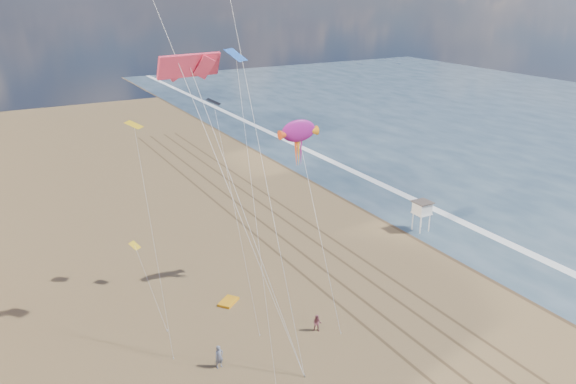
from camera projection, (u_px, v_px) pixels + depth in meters
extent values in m
plane|color=#42301E|center=(379.00, 199.00, 77.76)|extent=(260.00, 260.00, 0.00)
plane|color=white|center=(402.00, 194.00, 79.67)|extent=(260.00, 260.00, 0.00)
cube|color=brown|center=(286.00, 260.00, 60.35)|extent=(0.28, 120.00, 0.01)
cube|color=brown|center=(305.00, 256.00, 61.44)|extent=(0.28, 120.00, 0.01)
cube|color=brown|center=(327.00, 250.00, 62.71)|extent=(0.28, 120.00, 0.01)
cube|color=brown|center=(343.00, 246.00, 63.72)|extent=(0.28, 120.00, 0.01)
cylinder|color=silver|center=(420.00, 226.00, 66.59)|extent=(0.14, 0.14, 2.07)
cylinder|color=silver|center=(429.00, 223.00, 67.22)|extent=(0.14, 0.14, 2.07)
cylinder|color=silver|center=(413.00, 222.00, 67.72)|extent=(0.14, 0.14, 2.07)
cylinder|color=silver|center=(421.00, 220.00, 68.35)|extent=(0.14, 0.14, 2.07)
cube|color=silver|center=(422.00, 213.00, 67.06)|extent=(1.84, 1.84, 0.14)
cube|color=silver|center=(422.00, 208.00, 66.82)|extent=(1.72, 1.72, 1.26)
cube|color=#473D38|center=(423.00, 202.00, 66.56)|extent=(2.07, 2.07, 0.11)
cube|color=#F99E15|center=(228.00, 302.00, 52.25)|extent=(2.34, 2.22, 0.23)
ellipsoid|color=#94167C|center=(299.00, 131.00, 50.74)|extent=(3.95, 0.74, 2.35)
cone|color=#E74715|center=(285.00, 135.00, 50.16)|extent=(1.06, 0.88, 0.88)
cone|color=orange|center=(312.00, 131.00, 51.45)|extent=(1.06, 0.88, 0.88)
cylinder|color=silver|center=(319.00, 234.00, 49.32)|extent=(0.03, 0.03, 17.49)
imported|color=slate|center=(219.00, 357.00, 43.09)|extent=(0.75, 0.54, 1.92)
imported|color=#914A55|center=(317.00, 323.00, 47.71)|extent=(0.96, 0.93, 1.56)
cube|color=#F73754|center=(189.00, 65.00, 40.13)|extent=(4.96, 1.65, 1.69)
plane|color=gold|center=(135.00, 245.00, 54.13)|extent=(1.36, 1.32, 0.57)
plane|color=gold|center=(134.00, 125.00, 43.39)|extent=(1.76, 1.77, 0.46)
plane|color=blue|center=(236.00, 55.00, 40.99)|extent=(2.05, 1.98, 0.81)
plane|color=black|center=(213.00, 102.00, 48.73)|extent=(1.68, 1.70, 0.48)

